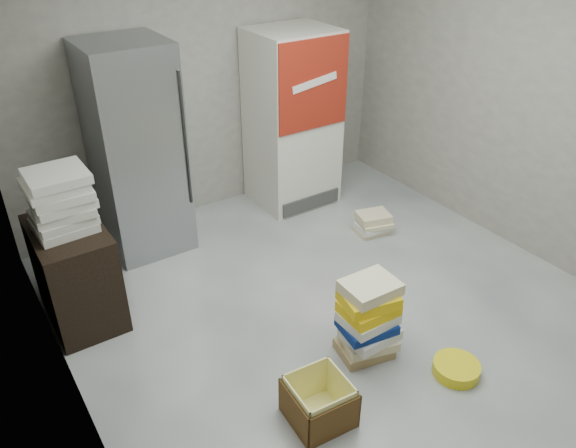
% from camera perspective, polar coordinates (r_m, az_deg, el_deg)
% --- Properties ---
extents(ground, '(5.00, 5.00, 0.00)m').
position_cam_1_polar(ground, '(4.42, 7.85, -10.81)').
color(ground, beige).
rests_on(ground, ground).
extents(room_shell, '(4.04, 5.04, 2.82)m').
position_cam_1_polar(room_shell, '(3.51, 9.95, 11.73)').
color(room_shell, '#9F998F').
rests_on(room_shell, ground).
extents(steel_fridge, '(0.70, 0.72, 1.90)m').
position_cam_1_polar(steel_fridge, '(5.13, -15.16, 7.18)').
color(steel_fridge, '#A8AAB0').
rests_on(steel_fridge, ground).
extents(coke_cooler, '(0.80, 0.73, 1.80)m').
position_cam_1_polar(coke_cooler, '(5.82, 0.47, 10.57)').
color(coke_cooler, silver).
rests_on(coke_cooler, ground).
extents(wood_shelf, '(0.50, 0.80, 0.80)m').
position_cam_1_polar(wood_shelf, '(4.60, -20.74, -4.71)').
color(wood_shelf, black).
rests_on(wood_shelf, ground).
extents(supply_box_stack, '(0.44, 0.43, 0.45)m').
position_cam_1_polar(supply_box_stack, '(4.29, -22.12, 2.20)').
color(supply_box_stack, white).
rests_on(supply_box_stack, wood_shelf).
extents(phonebook_stack_main, '(0.46, 0.38, 0.63)m').
position_cam_1_polar(phonebook_stack_main, '(4.05, 8.15, -9.57)').
color(phonebook_stack_main, '#A38658').
rests_on(phonebook_stack_main, ground).
extents(phonebook_stack_side, '(0.36, 0.34, 0.21)m').
position_cam_1_polar(phonebook_stack_side, '(5.57, 8.65, 0.08)').
color(phonebook_stack_side, beige).
rests_on(phonebook_stack_side, ground).
extents(cardboard_box, '(0.40, 0.40, 0.31)m').
position_cam_1_polar(cardboard_box, '(3.73, 3.15, -17.76)').
color(cardboard_box, yellow).
rests_on(cardboard_box, ground).
extents(bucket_lid, '(0.43, 0.43, 0.09)m').
position_cam_1_polar(bucket_lid, '(4.21, 16.72, -13.89)').
color(bucket_lid, yellow).
rests_on(bucket_lid, ground).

